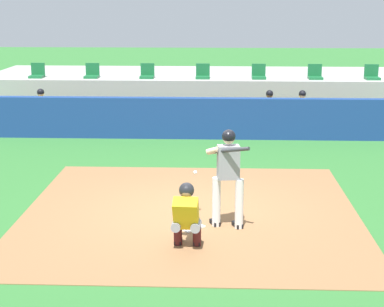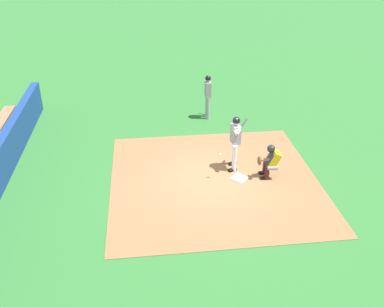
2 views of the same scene
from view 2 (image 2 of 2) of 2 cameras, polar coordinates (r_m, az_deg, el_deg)
ground_plane at (r=13.39m, az=2.98°, el=-3.58°), size 80.00×80.00×0.00m
dirt_infield at (r=13.39m, az=2.98°, el=-3.56°), size 6.40×6.40×0.01m
home_plate at (r=13.52m, az=6.33°, el=-3.26°), size 0.62×0.62×0.02m
batter_at_plate at (r=13.60m, az=5.80°, el=1.88°), size 0.77×0.68×1.80m
catcher_crouched at (r=13.46m, az=10.32°, el=-0.85°), size 0.50×1.93×1.13m
on_deck_batter at (r=17.25m, az=2.12°, el=7.94°), size 0.58×0.23×1.79m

